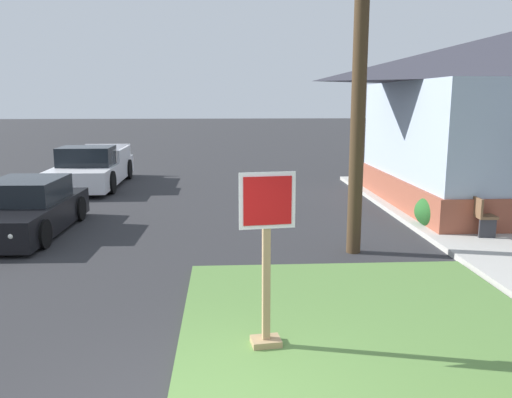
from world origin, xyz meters
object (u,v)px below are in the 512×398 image
(stop_sign, at_px, (266,265))
(street_bench, at_px, (472,210))
(manhole_cover, at_px, (239,337))
(pickup_truck_white, at_px, (92,169))
(parked_sedan_black, at_px, (26,210))

(stop_sign, relative_size, street_bench, 1.35)
(stop_sign, height_order, manhole_cover, stop_sign)
(pickup_truck_white, bearing_deg, manhole_cover, -68.48)
(parked_sedan_black, bearing_deg, street_bench, -4.28)
(pickup_truck_white, height_order, street_bench, pickup_truck_white)
(manhole_cover, xyz_separation_m, street_bench, (5.48, 5.01, 0.58))
(street_bench, bearing_deg, pickup_truck_white, 144.47)
(parked_sedan_black, distance_m, pickup_truck_white, 6.64)
(street_bench, bearing_deg, stop_sign, -133.66)
(parked_sedan_black, relative_size, pickup_truck_white, 0.76)
(stop_sign, distance_m, parked_sedan_black, 8.04)
(pickup_truck_white, relative_size, street_bench, 3.46)
(parked_sedan_black, bearing_deg, manhole_cover, -50.29)
(stop_sign, distance_m, manhole_cover, 1.22)
(parked_sedan_black, distance_m, street_bench, 10.30)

